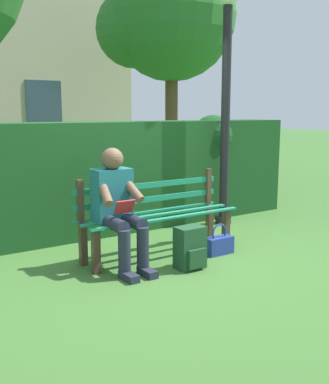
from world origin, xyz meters
TOP-DOWN VIEW (x-y plane):
  - ground at (0.00, 0.00)m, footprint 60.00×60.00m
  - park_bench at (0.00, -0.06)m, footprint 1.80×0.46m
  - person_seated at (0.55, 0.10)m, footprint 0.44×0.73m
  - hedge_backdrop at (0.04, -1.25)m, footprint 5.86×0.71m
  - backpack at (-0.02, 0.53)m, footprint 0.29×0.26m
  - handbag at (-0.56, 0.34)m, footprint 0.32×0.14m
  - tree_far at (-3.11, -4.48)m, footprint 2.88×2.74m
  - lamp_post at (-1.53, -0.70)m, footprint 0.28×0.28m

SIDE VIEW (x-z plane):
  - ground at x=0.00m, z-range 0.00..0.00m
  - handbag at x=-0.56m, z-range -0.06..0.28m
  - backpack at x=-0.02m, z-range 0.00..0.42m
  - park_bench at x=0.00m, z-range 0.00..0.87m
  - person_seated at x=0.55m, z-range 0.04..1.22m
  - hedge_backdrop at x=0.04m, z-range -0.01..1.48m
  - lamp_post at x=-1.53m, z-range 0.28..3.44m
  - tree_far at x=-3.11m, z-range 1.02..5.94m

